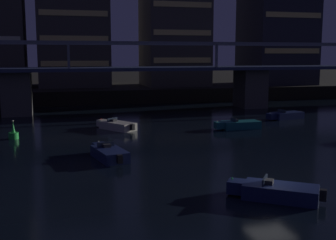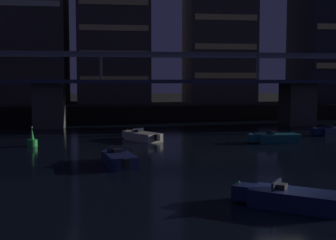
# 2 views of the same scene
# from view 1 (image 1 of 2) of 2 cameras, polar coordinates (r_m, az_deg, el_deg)

# --- Properties ---
(ground_plane) EXTENTS (400.00, 400.00, 0.00)m
(ground_plane) POSITION_cam_1_polar(r_m,az_deg,el_deg) (25.58, 13.44, -9.21)
(ground_plane) COLOR black
(far_riverbank) EXTENTS (240.00, 80.00, 2.20)m
(far_riverbank) POSITION_cam_1_polar(r_m,az_deg,el_deg) (107.27, -8.56, 5.00)
(far_riverbank) COLOR black
(far_riverbank) RESTS_ON ground
(river_bridge) EXTENTS (103.59, 6.40, 9.38)m
(river_bridge) POSITION_cam_1_polar(r_m,az_deg,el_deg) (59.67, -3.49, 5.38)
(river_bridge) COLOR #4C4944
(river_bridge) RESTS_ON ground
(tower_west_tall) EXTENTS (11.81, 12.39, 20.72)m
(tower_west_tall) POSITION_cam_1_polar(r_m,az_deg,el_deg) (78.99, -12.45, 11.83)
(tower_west_tall) COLOR #423D38
(tower_west_tall) RESTS_ON far_riverbank
(tower_central) EXTENTS (10.79, 10.67, 23.32)m
(tower_central) POSITION_cam_1_polar(r_m,az_deg,el_deg) (78.40, 0.81, 13.01)
(tower_central) COLOR #423D38
(tower_central) RESTS_ON far_riverbank
(tower_east_tall) EXTENTS (11.51, 11.60, 31.20)m
(tower_east_tall) POSITION_cam_1_polar(r_m,az_deg,el_deg) (85.11, 14.25, 15.07)
(tower_east_tall) COLOR #282833
(tower_east_tall) RESTS_ON far_riverbank
(speedboat_near_left) EXTENTS (5.22, 2.58, 1.16)m
(speedboat_near_left) POSITION_cam_1_polar(r_m,az_deg,el_deg) (54.28, 15.20, 0.59)
(speedboat_near_left) COLOR #19234C
(speedboat_near_left) RESTS_ON ground
(speedboat_near_center) EXTENTS (4.71, 3.96, 1.16)m
(speedboat_near_center) POSITION_cam_1_polar(r_m,az_deg,el_deg) (24.38, 14.05, -9.11)
(speedboat_near_center) COLOR #19234C
(speedboat_near_center) RESTS_ON ground
(speedboat_near_right) EXTENTS (2.55, 5.22, 1.16)m
(speedboat_near_right) POSITION_cam_1_polar(r_m,az_deg,el_deg) (32.74, -7.81, -4.36)
(speedboat_near_right) COLOR #19234C
(speedboat_near_right) RESTS_ON ground
(speedboat_mid_center) EXTENTS (5.20, 1.86, 1.16)m
(speedboat_mid_center) POSITION_cam_1_polar(r_m,az_deg,el_deg) (46.00, 9.30, -0.63)
(speedboat_mid_center) COLOR #196066
(speedboat_mid_center) RESTS_ON ground
(speedboat_far_left) EXTENTS (3.85, 4.77, 1.16)m
(speedboat_far_left) POSITION_cam_1_polar(r_m,az_deg,el_deg) (45.32, -6.80, -0.72)
(speedboat_far_left) COLOR beige
(speedboat_far_left) RESTS_ON ground
(channel_buoy) EXTENTS (0.90, 0.90, 1.76)m
(channel_buoy) POSITION_cam_1_polar(r_m,az_deg,el_deg) (42.41, -19.65, -1.73)
(channel_buoy) COLOR green
(channel_buoy) RESTS_ON ground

